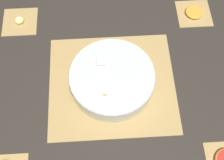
{
  "coord_description": "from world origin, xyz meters",
  "views": [
    {
      "loc": [
        -0.03,
        -0.49,
        0.97
      ],
      "look_at": [
        0.0,
        0.0,
        0.03
      ],
      "focal_mm": 50.0,
      "sensor_mm": 36.0,
      "label": 1
    }
  ],
  "objects": [
    {
      "name": "orange_slice_whole",
      "position": [
        0.34,
        0.29,
        0.01
      ],
      "size": [
        0.07,
        0.07,
        0.01
      ],
      "color": "#F9A338",
      "rests_on": "coaster_mat_far_right"
    },
    {
      "name": "ground_plane",
      "position": [
        0.0,
        0.0,
        0.0
      ],
      "size": [
        6.0,
        6.0,
        0.0
      ],
      "primitive_type": "plane",
      "color": "#2D2823"
    },
    {
      "name": "bamboo_mat_center",
      "position": [
        0.0,
        0.0,
        0.0
      ],
      "size": [
        0.44,
        0.39,
        0.01
      ],
      "color": "tan",
      "rests_on": "ground_plane"
    },
    {
      "name": "banana_coin_single",
      "position": [
        -0.34,
        0.29,
        0.01
      ],
      "size": [
        0.04,
        0.04,
        0.01
      ],
      "color": "beige",
      "rests_on": "coaster_mat_far_left"
    },
    {
      "name": "coaster_mat_far_left",
      "position": [
        -0.34,
        0.29,
        0.0
      ],
      "size": [
        0.13,
        0.13,
        0.01
      ],
      "color": "tan",
      "rests_on": "ground_plane"
    },
    {
      "name": "fruit_salad_bowl",
      "position": [
        -0.0,
        -0.0,
        0.04
      ],
      "size": [
        0.29,
        0.29,
        0.08
      ],
      "color": "silver",
      "rests_on": "bamboo_mat_center"
    },
    {
      "name": "coaster_mat_far_right",
      "position": [
        0.34,
        0.29,
        0.0
      ],
      "size": [
        0.13,
        0.13,
        0.01
      ],
      "color": "tan",
      "rests_on": "ground_plane"
    }
  ]
}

